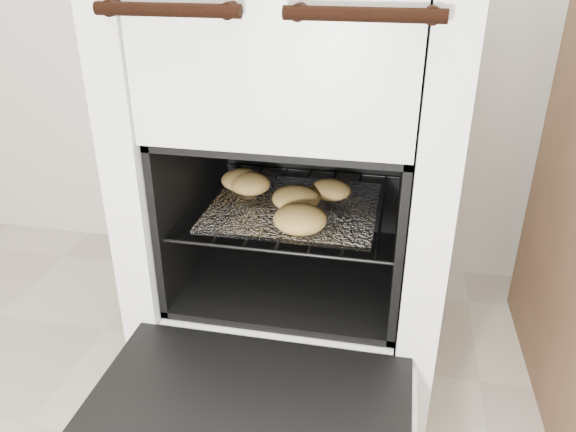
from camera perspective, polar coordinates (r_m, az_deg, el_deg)
name	(u,v)px	position (r m, az deg, el deg)	size (l,w,h in m)	color
stove	(302,166)	(1.33, 1.39, 5.08)	(0.65, 0.73, 1.00)	white
oven_door	(242,429)	(1.03, -4.73, -20.78)	(0.59, 0.46, 0.04)	black
oven_rack	(296,205)	(1.29, 0.78, 1.09)	(0.48, 0.46, 0.01)	black
foil_sheet	(294,207)	(1.27, 0.60, 0.95)	(0.37, 0.33, 0.01)	white
baked_rolls	(283,195)	(1.26, -0.49, 2.12)	(0.34, 0.31, 0.05)	tan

